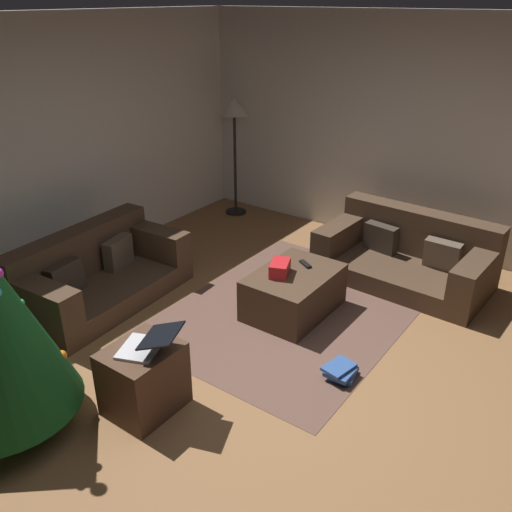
{
  "coord_description": "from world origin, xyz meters",
  "views": [
    {
      "loc": [
        -2.84,
        -1.78,
        2.73
      ],
      "look_at": [
        0.49,
        0.62,
        0.75
      ],
      "focal_mm": 38.16,
      "sensor_mm": 36.0,
      "label": 1
    }
  ],
  "objects_px": {
    "couch_right": "(408,255)",
    "gift_box": "(280,268)",
    "couch_left": "(96,274)",
    "laptop": "(148,343)",
    "ottoman": "(294,292)",
    "side_table": "(144,379)",
    "book_stack": "(341,372)",
    "corner_lamp": "(234,114)",
    "tv_remote": "(305,264)"
  },
  "relations": [
    {
      "from": "couch_right",
      "to": "gift_box",
      "type": "distance_m",
      "value": 1.56
    },
    {
      "from": "couch_left",
      "to": "laptop",
      "type": "xyz_separation_m",
      "value": [
        -0.82,
        -1.61,
        0.31
      ]
    },
    {
      "from": "ottoman",
      "to": "side_table",
      "type": "xyz_separation_m",
      "value": [
        -1.77,
        0.15,
        0.05
      ]
    },
    {
      "from": "book_stack",
      "to": "ottoman",
      "type": "bearing_deg",
      "value": 53.24
    },
    {
      "from": "couch_left",
      "to": "couch_right",
      "type": "bearing_deg",
      "value": 129.84
    },
    {
      "from": "laptop",
      "to": "corner_lamp",
      "type": "xyz_separation_m",
      "value": [
        3.49,
        1.94,
        0.77
      ]
    },
    {
      "from": "laptop",
      "to": "couch_right",
      "type": "bearing_deg",
      "value": -13.09
    },
    {
      "from": "book_stack",
      "to": "couch_right",
      "type": "bearing_deg",
      "value": 7.01
    },
    {
      "from": "couch_right",
      "to": "gift_box",
      "type": "height_order",
      "value": "couch_right"
    },
    {
      "from": "ottoman",
      "to": "tv_remote",
      "type": "bearing_deg",
      "value": -0.09
    },
    {
      "from": "corner_lamp",
      "to": "laptop",
      "type": "bearing_deg",
      "value": -150.88
    },
    {
      "from": "tv_remote",
      "to": "corner_lamp",
      "type": "height_order",
      "value": "corner_lamp"
    },
    {
      "from": "couch_right",
      "to": "book_stack",
      "type": "distance_m",
      "value": 1.93
    },
    {
      "from": "ottoman",
      "to": "couch_right",
      "type": "bearing_deg",
      "value": -25.49
    },
    {
      "from": "side_table",
      "to": "gift_box",
      "type": "bearing_deg",
      "value": -1.92
    },
    {
      "from": "couch_right",
      "to": "couch_left",
      "type": "bearing_deg",
      "value": 46.18
    },
    {
      "from": "ottoman",
      "to": "laptop",
      "type": "height_order",
      "value": "laptop"
    },
    {
      "from": "book_stack",
      "to": "corner_lamp",
      "type": "xyz_separation_m",
      "value": [
        2.37,
        2.88,
        1.29
      ]
    },
    {
      "from": "couch_left",
      "to": "side_table",
      "type": "bearing_deg",
      "value": 57.72
    },
    {
      "from": "couch_right",
      "to": "ottoman",
      "type": "xyz_separation_m",
      "value": [
        -1.28,
        0.61,
        -0.05
      ]
    },
    {
      "from": "couch_left",
      "to": "book_stack",
      "type": "bearing_deg",
      "value": 92.85
    },
    {
      "from": "couch_left",
      "to": "side_table",
      "type": "distance_m",
      "value": 1.77
    },
    {
      "from": "ottoman",
      "to": "laptop",
      "type": "distance_m",
      "value": 1.79
    },
    {
      "from": "gift_box",
      "to": "tv_remote",
      "type": "height_order",
      "value": "gift_box"
    },
    {
      "from": "corner_lamp",
      "to": "ottoman",
      "type": "bearing_deg",
      "value": -130.54
    },
    {
      "from": "corner_lamp",
      "to": "side_table",
      "type": "bearing_deg",
      "value": -151.76
    },
    {
      "from": "couch_left",
      "to": "gift_box",
      "type": "relative_size",
      "value": 6.75
    },
    {
      "from": "laptop",
      "to": "corner_lamp",
      "type": "bearing_deg",
      "value": 29.12
    },
    {
      "from": "tv_remote",
      "to": "book_stack",
      "type": "distance_m",
      "value": 1.23
    },
    {
      "from": "tv_remote",
      "to": "book_stack",
      "type": "height_order",
      "value": "tv_remote"
    },
    {
      "from": "gift_box",
      "to": "corner_lamp",
      "type": "height_order",
      "value": "corner_lamp"
    },
    {
      "from": "couch_left",
      "to": "corner_lamp",
      "type": "height_order",
      "value": "corner_lamp"
    },
    {
      "from": "side_table",
      "to": "book_stack",
      "type": "height_order",
      "value": "side_table"
    },
    {
      "from": "couch_right",
      "to": "corner_lamp",
      "type": "distance_m",
      "value": 2.9
    },
    {
      "from": "ottoman",
      "to": "side_table",
      "type": "height_order",
      "value": "side_table"
    },
    {
      "from": "side_table",
      "to": "corner_lamp",
      "type": "xyz_separation_m",
      "value": [
        3.51,
        1.89,
        1.09
      ]
    },
    {
      "from": "laptop",
      "to": "book_stack",
      "type": "height_order",
      "value": "laptop"
    },
    {
      "from": "couch_right",
      "to": "ottoman",
      "type": "distance_m",
      "value": 1.42
    },
    {
      "from": "tv_remote",
      "to": "side_table",
      "type": "distance_m",
      "value": 1.98
    },
    {
      "from": "couch_right",
      "to": "side_table",
      "type": "height_order",
      "value": "couch_right"
    },
    {
      "from": "couch_right",
      "to": "side_table",
      "type": "xyz_separation_m",
      "value": [
        -3.05,
        0.76,
        -0.0
      ]
    },
    {
      "from": "couch_left",
      "to": "laptop",
      "type": "distance_m",
      "value": 1.84
    },
    {
      "from": "couch_right",
      "to": "tv_remote",
      "type": "bearing_deg",
      "value": 63.35
    },
    {
      "from": "couch_right",
      "to": "side_table",
      "type": "distance_m",
      "value": 3.14
    },
    {
      "from": "ottoman",
      "to": "book_stack",
      "type": "bearing_deg",
      "value": -126.76
    },
    {
      "from": "couch_right",
      "to": "laptop",
      "type": "relative_size",
      "value": 3.49
    },
    {
      "from": "laptop",
      "to": "couch_left",
      "type": "bearing_deg",
      "value": 62.91
    },
    {
      "from": "ottoman",
      "to": "gift_box",
      "type": "bearing_deg",
      "value": 136.65
    },
    {
      "from": "couch_right",
      "to": "book_stack",
      "type": "bearing_deg",
      "value": 99.68
    },
    {
      "from": "couch_right",
      "to": "side_table",
      "type": "relative_size",
      "value": 3.36
    }
  ]
}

